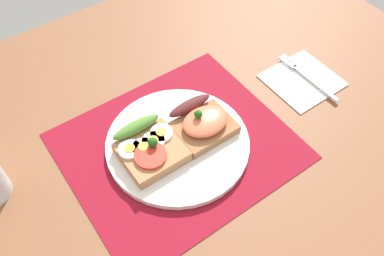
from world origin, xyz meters
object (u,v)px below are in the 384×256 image
at_px(plate, 178,143).
at_px(sandwich_egg_tomato, 150,149).
at_px(sandwich_salmon, 203,122).
at_px(napkin, 302,80).
at_px(fork, 306,76).

relative_size(plate, sandwich_egg_tomato, 2.30).
distance_m(plate, sandwich_egg_tomato, 0.06).
bearing_deg(sandwich_salmon, plate, 177.73).
bearing_deg(plate, sandwich_egg_tomato, 175.99).
bearing_deg(napkin, sandwich_egg_tomato, 177.71).
relative_size(sandwich_egg_tomato, napkin, 0.81).
bearing_deg(fork, sandwich_salmon, 178.25).
xyz_separation_m(sandwich_egg_tomato, napkin, (0.34, -0.01, -0.03)).
height_order(plate, sandwich_salmon, sandwich_salmon).
relative_size(napkin, fork, 0.86).
relative_size(sandwich_salmon, fork, 0.65).
xyz_separation_m(napkin, fork, (0.01, 0.00, 0.00)).
bearing_deg(fork, sandwich_egg_tomato, 177.84).
bearing_deg(fork, plate, 178.16).
bearing_deg(sandwich_salmon, fork, -1.75).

